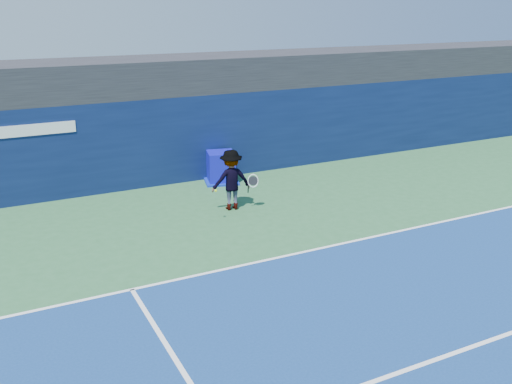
{
  "coord_description": "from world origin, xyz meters",
  "views": [
    {
      "loc": [
        -7.62,
        -8.28,
        6.01
      ],
      "look_at": [
        -0.82,
        5.2,
        1.0
      ],
      "focal_mm": 40.0,
      "sensor_mm": 36.0,
      "label": 1
    }
  ],
  "objects": [
    {
      "name": "service_line",
      "position": [
        0.0,
        -2.0,
        0.01
      ],
      "size": [
        24.0,
        0.1,
        0.01
      ],
      "primitive_type": "cube",
      "color": "white",
      "rests_on": "ground"
    },
    {
      "name": "back_wall_assembly",
      "position": [
        -0.0,
        10.5,
        1.5
      ],
      "size": [
        36.0,
        1.03,
        3.0
      ],
      "color": "#0B173D",
      "rests_on": "ground"
    },
    {
      "name": "baseline",
      "position": [
        0.0,
        3.0,
        0.01
      ],
      "size": [
        24.0,
        0.1,
        0.01
      ],
      "primitive_type": "cube",
      "color": "white",
      "rests_on": "ground"
    },
    {
      "name": "ground",
      "position": [
        0.0,
        0.0,
        0.0
      ],
      "size": [
        80.0,
        80.0,
        0.0
      ],
      "primitive_type": "plane",
      "color": "#2B6037",
      "rests_on": "ground"
    },
    {
      "name": "equipment_cart",
      "position": [
        -0.05,
        9.47,
        0.5
      ],
      "size": [
        1.38,
        1.38,
        1.09
      ],
      "color": "#0B0BA2",
      "rests_on": "ground"
    },
    {
      "name": "tennis_player",
      "position": [
        -0.86,
        6.77,
        0.93
      ],
      "size": [
        1.4,
        0.84,
        1.86
      ],
      "color": "white",
      "rests_on": "ground"
    },
    {
      "name": "tennis_ball",
      "position": [
        -1.73,
        5.92,
        0.97
      ],
      "size": [
        0.08,
        0.08,
        0.08
      ],
      "color": "#C1D717",
      "rests_on": "ground"
    },
    {
      "name": "stadium_band",
      "position": [
        0.0,
        11.5,
        3.6
      ],
      "size": [
        36.0,
        3.0,
        1.2
      ],
      "primitive_type": "cube",
      "color": "black",
      "rests_on": "back_wall_assembly"
    }
  ]
}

